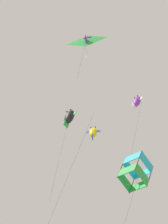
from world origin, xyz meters
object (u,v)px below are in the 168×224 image
at_px(kite_delta_highest, 86,40).
at_px(kite_fish_far_centre, 137,102).
at_px(kite_box_low_drifter, 136,172).
at_px(kite_fish_mid_left, 93,133).
at_px(kite_fish_upper_right, 69,117).

xyz_separation_m(kite_delta_highest, kite_fish_far_centre, (9.13, 0.05, -0.82)).
bearing_deg(kite_box_low_drifter, kite_fish_mid_left, 3.32).
distance_m(kite_delta_highest, kite_fish_far_centre, 9.16).
height_order(kite_box_low_drifter, kite_fish_far_centre, kite_fish_far_centre).
xyz_separation_m(kite_fish_mid_left, kite_fish_far_centre, (8.22, 0.00, 8.30)).
height_order(kite_fish_upper_right, kite_delta_highest, kite_delta_highest).
height_order(kite_fish_upper_right, kite_fish_mid_left, kite_fish_upper_right).
bearing_deg(kite_delta_highest, kite_fish_mid_left, -107.27).
relative_size(kite_fish_mid_left, kite_fish_far_centre, 0.98).
height_order(kite_fish_upper_right, kite_box_low_drifter, kite_fish_upper_right).
bearing_deg(kite_fish_far_centre, kite_delta_highest, 105.58).
bearing_deg(kite_delta_highest, kite_box_low_drifter, 170.90).
xyz_separation_m(kite_box_low_drifter, kite_delta_highest, (-0.66, 3.30, 13.55)).
bearing_deg(kite_fish_upper_right, kite_delta_highest, 145.64).
xyz_separation_m(kite_box_low_drifter, kite_fish_far_centre, (8.46, 3.36, 12.73)).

